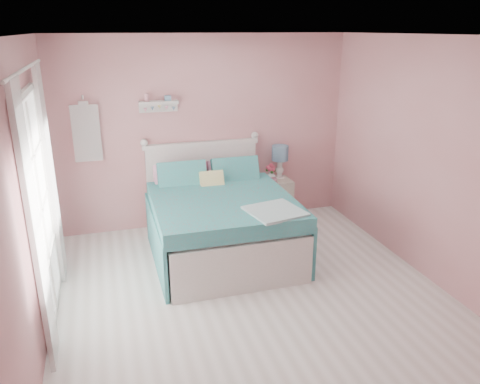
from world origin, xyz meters
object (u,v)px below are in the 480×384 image
bed (220,222)px  table_lamp (280,155)px  nightstand (276,199)px  vase (271,175)px  teacup (274,180)px

bed → table_lamp: size_ratio=4.37×
bed → nightstand: size_ratio=3.42×
bed → nightstand: (1.04, 0.81, -0.10)m
vase → teacup: size_ratio=1.49×
bed → vase: size_ratio=14.07×
bed → table_lamp: bed is taller
nightstand → vase: (-0.08, -0.00, 0.37)m
nightstand → vase: size_ratio=4.11×
table_lamp → teacup: 0.41m
bed → table_lamp: 1.54m
vase → nightstand: bearing=1.3°
bed → teacup: bed is taller
vase → teacup: vase is taller
vase → table_lamp: bearing=28.9°
nightstand → bed: bearing=-142.3°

